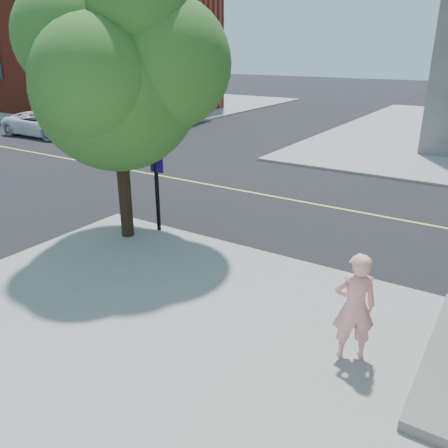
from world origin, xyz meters
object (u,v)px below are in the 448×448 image
Objects in this scene: signal_pole at (102,111)px; car_a at (44,124)px; street_tree at (118,67)px; man_on_phone at (354,307)px.

car_a is (-13.69, 8.09, -2.55)m from signal_pole.
signal_pole is at bearing -123.00° from car_a.
man_on_phone is at bearing -15.82° from street_tree.
man_on_phone is 0.36× the size of car_a.
street_tree is at bearing -122.59° from car_a.
car_a is (-21.94, 10.75, -0.34)m from man_on_phone.
signal_pole is (-1.54, 0.76, -1.22)m from street_tree.
man_on_phone is 0.28× the size of street_tree.
street_tree is (-6.71, 1.90, 3.43)m from man_on_phone.
street_tree is at bearing -45.63° from man_on_phone.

